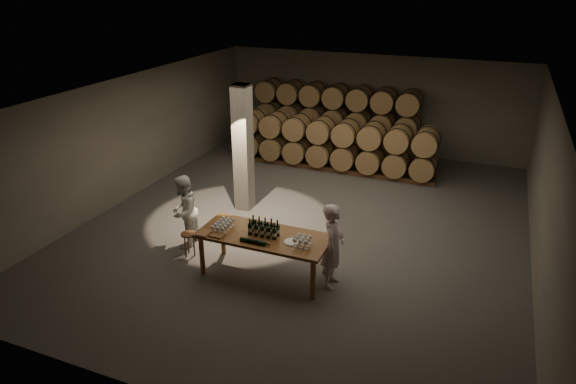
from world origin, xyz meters
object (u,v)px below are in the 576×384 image
at_px(tasting_table, 264,239).
at_px(person_man, 333,246).
at_px(stool, 189,237).
at_px(bottle_cluster, 264,229).
at_px(plate, 292,242).
at_px(person_woman, 184,211).
at_px(notebook_near, 217,235).

xyz_separation_m(tasting_table, person_man, (1.36, 0.15, 0.06)).
distance_m(tasting_table, stool, 1.85).
bearing_deg(stool, tasting_table, -2.23).
height_order(bottle_cluster, stool, bottle_cluster).
relative_size(plate, person_man, 0.18).
relative_size(tasting_table, bottle_cluster, 4.28).
xyz_separation_m(tasting_table, bottle_cluster, (0.00, -0.01, 0.23)).
distance_m(tasting_table, bottle_cluster, 0.23).
distance_m(plate, person_man, 0.78).
distance_m(tasting_table, person_woman, 2.19).
relative_size(tasting_table, notebook_near, 9.63).
relative_size(tasting_table, person_woman, 1.59).
bearing_deg(person_woman, bottle_cluster, 68.40).
bearing_deg(person_man, bottle_cluster, 93.18).
height_order(tasting_table, bottle_cluster, bottle_cluster).
bearing_deg(person_woman, person_man, 75.85).
bearing_deg(tasting_table, bottle_cluster, -81.94).
relative_size(tasting_table, person_man, 1.51).
bearing_deg(plate, notebook_near, -168.05).
height_order(plate, stool, plate).
relative_size(bottle_cluster, plate, 1.98).
xyz_separation_m(bottle_cluster, stool, (-1.81, 0.09, -0.59)).
bearing_deg(person_woman, tasting_table, 68.77).
xyz_separation_m(notebook_near, person_man, (2.19, 0.53, -0.05)).
relative_size(plate, notebook_near, 1.14).
bearing_deg(notebook_near, plate, 14.06).
relative_size(tasting_table, stool, 4.90).
height_order(person_man, person_woman, person_man).
bearing_deg(person_man, tasting_table, 92.55).
distance_m(tasting_table, person_man, 1.37).
distance_m(stool, person_woman, 0.64).
bearing_deg(bottle_cluster, plate, -5.63).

